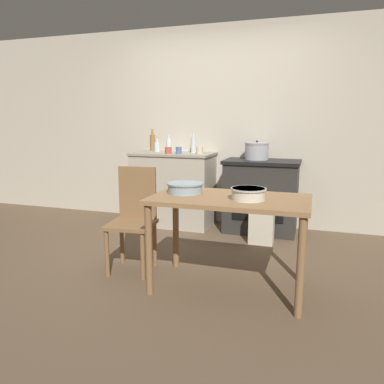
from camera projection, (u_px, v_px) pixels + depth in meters
The scene contains 17 objects.
ground_plane at pixel (178, 262), 3.66m from camera, with size 14.00×14.00×0.00m, color brown.
wall_back at pixel (220, 127), 4.89m from camera, with size 8.00×0.07×2.55m.
counter_cabinet at pixel (174, 189), 4.91m from camera, with size 1.04×0.60×0.95m.
stove at pixel (261, 196), 4.58m from camera, with size 0.90×0.57×0.89m.
work_table at pixel (229, 210), 2.96m from camera, with size 1.23×0.69×0.76m.
chair at pixel (134, 216), 3.42m from camera, with size 0.44×0.44×0.94m.
flour_sack at pixel (262, 226), 4.18m from camera, with size 0.27×0.19×0.40m, color beige.
stock_pot at pixel (257, 151), 4.54m from camera, with size 0.30×0.30×0.23m.
mixing_bowl_large at pixel (248, 193), 2.83m from camera, with size 0.27×0.27×0.09m.
mixing_bowl_small at pixel (185, 187), 3.10m from camera, with size 0.31×0.31×0.09m.
bottle_far_left at pixel (153, 142), 5.13m from camera, with size 0.07×0.07×0.29m.
bottle_left at pixel (157, 146), 4.96m from camera, with size 0.08×0.08×0.18m.
bottle_mid_left at pixel (169, 145), 5.00m from camera, with size 0.07×0.07×0.23m.
bottle_center_left at pixel (193, 145), 4.76m from camera, with size 0.07×0.07×0.27m.
cup_center at pixel (200, 150), 4.62m from camera, with size 0.09×0.09×0.09m, color beige.
cup_center_right at pixel (168, 150), 4.66m from camera, with size 0.08×0.08×0.08m, color #B74C42.
cup_mid_right at pixel (179, 150), 4.61m from camera, with size 0.07×0.07×0.09m, color #4C6B99.
Camera 1 is at (1.21, -3.25, 1.36)m, focal length 35.00 mm.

